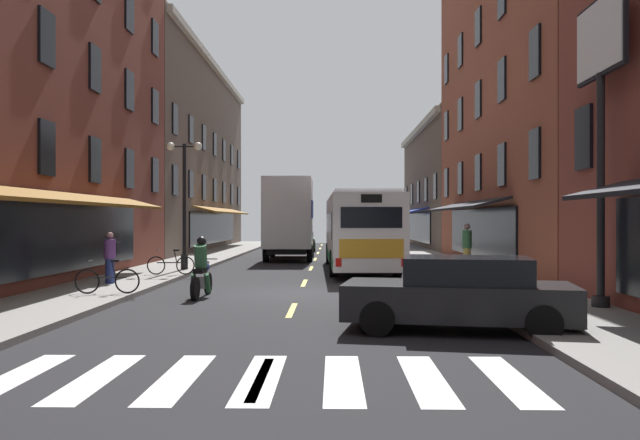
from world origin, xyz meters
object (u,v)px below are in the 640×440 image
(motorcycle_rider, at_px, (202,271))
(street_lamp_twin, at_px, (184,199))
(box_truck, at_px, (290,220))
(pedestrian_near, at_px, (110,256))
(transit_bus, at_px, (359,230))
(billboard_sign, at_px, (601,73))
(bicycle_near, at_px, (171,264))
(bicycle_mid, at_px, (107,280))
(sedan_mid, at_px, (460,293))
(sedan_near, at_px, (301,241))
(pedestrian_mid, at_px, (467,246))

(motorcycle_rider, relative_size, street_lamp_twin, 0.41)
(box_truck, height_order, pedestrian_near, box_truck)
(transit_bus, bearing_deg, billboard_sign, -68.25)
(bicycle_near, bearing_deg, billboard_sign, -35.10)
(bicycle_mid, distance_m, pedestrian_near, 2.97)
(box_truck, xyz_separation_m, motorcycle_rider, (-1.28, -16.60, -1.40))
(bicycle_mid, bearing_deg, billboard_sign, -11.08)
(bicycle_mid, xyz_separation_m, pedestrian_near, (-0.89, 2.80, 0.48))
(box_truck, relative_size, bicycle_mid, 4.09)
(box_truck, xyz_separation_m, bicycle_near, (-3.55, -10.92, -1.61))
(sedan_mid, bearing_deg, sedan_near, 98.30)
(sedan_mid, relative_size, motorcycle_rider, 2.19)
(bicycle_mid, relative_size, pedestrian_near, 1.07)
(billboard_sign, distance_m, motorcycle_rider, 11.10)
(transit_bus, relative_size, pedestrian_near, 7.26)
(motorcycle_rider, xyz_separation_m, bicycle_mid, (-2.46, -0.34, -0.21))
(sedan_near, relative_size, street_lamp_twin, 0.90)
(motorcycle_rider, bearing_deg, bicycle_mid, -172.02)
(bicycle_near, bearing_deg, bicycle_mid, -91.81)
(bicycle_near, relative_size, bicycle_mid, 1.00)
(pedestrian_near, bearing_deg, pedestrian_mid, -123.89)
(transit_bus, xyz_separation_m, street_lamp_twin, (-7.04, -1.62, 1.28))
(sedan_mid, relative_size, street_lamp_twin, 0.90)
(motorcycle_rider, distance_m, street_lamp_twin, 8.78)
(pedestrian_near, relative_size, pedestrian_mid, 0.87)
(sedan_near, bearing_deg, bicycle_mid, -98.12)
(sedan_near, bearing_deg, billboard_sign, -74.18)
(box_truck, distance_m, bicycle_near, 11.60)
(motorcycle_rider, height_order, pedestrian_near, pedestrian_near)
(billboard_sign, bearing_deg, pedestrian_near, 158.33)
(bicycle_mid, xyz_separation_m, street_lamp_twin, (0.10, 8.50, 2.45))
(bicycle_near, bearing_deg, street_lamp_twin, 91.99)
(pedestrian_near, height_order, street_lamp_twin, street_lamp_twin)
(transit_bus, xyz_separation_m, sedan_mid, (1.32, -14.95, -0.96))
(transit_bus, bearing_deg, pedestrian_mid, -30.46)
(billboard_sign, relative_size, sedan_near, 1.54)
(transit_bus, xyz_separation_m, bicycle_near, (-6.95, -4.10, -1.17))
(street_lamp_twin, bearing_deg, bicycle_near, -88.01)
(box_truck, relative_size, sedan_mid, 1.54)
(box_truck, bearing_deg, pedestrian_near, -108.13)
(transit_bus, relative_size, sedan_mid, 2.55)
(motorcycle_rider, bearing_deg, street_lamp_twin, 106.12)
(motorcycle_rider, relative_size, pedestrian_near, 1.30)
(bicycle_mid, height_order, street_lamp_twin, street_lamp_twin)
(box_truck, bearing_deg, bicycle_mid, -102.46)
(billboard_sign, height_order, transit_bus, billboard_sign)
(transit_bus, xyz_separation_m, sedan_near, (-3.31, 16.77, -1.00))
(sedan_mid, xyz_separation_m, pedestrian_near, (-9.35, 7.63, 0.26))
(street_lamp_twin, bearing_deg, pedestrian_mid, -3.91)
(billboard_sign, height_order, sedan_mid, billboard_sign)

